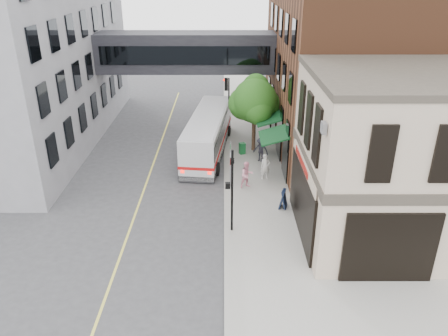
{
  "coord_description": "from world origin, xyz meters",
  "views": [
    {
      "loc": [
        -0.02,
        -17.35,
        12.63
      ],
      "look_at": [
        -0.0,
        2.74,
        3.37
      ],
      "focal_mm": 35.0,
      "sensor_mm": 36.0,
      "label": 1
    }
  ],
  "objects_px": {
    "newspaper_box": "(242,148)",
    "sandwich_board": "(283,199)",
    "pedestrian_a": "(265,167)",
    "pedestrian_c": "(261,150)",
    "bus": "(208,132)",
    "pedestrian_b": "(247,175)"
  },
  "relations": [
    {
      "from": "sandwich_board",
      "to": "newspaper_box",
      "type": "bearing_deg",
      "value": 123.02
    },
    {
      "from": "pedestrian_c",
      "to": "bus",
      "type": "bearing_deg",
      "value": 177.57
    },
    {
      "from": "pedestrian_a",
      "to": "newspaper_box",
      "type": "distance_m",
      "value": 4.42
    },
    {
      "from": "pedestrian_c",
      "to": "newspaper_box",
      "type": "height_order",
      "value": "pedestrian_c"
    },
    {
      "from": "newspaper_box",
      "to": "sandwich_board",
      "type": "bearing_deg",
      "value": -97.24
    },
    {
      "from": "bus",
      "to": "pedestrian_b",
      "type": "height_order",
      "value": "bus"
    },
    {
      "from": "bus",
      "to": "pedestrian_a",
      "type": "distance_m",
      "value": 6.16
    },
    {
      "from": "pedestrian_a",
      "to": "pedestrian_c",
      "type": "relative_size",
      "value": 0.98
    },
    {
      "from": "pedestrian_a",
      "to": "pedestrian_b",
      "type": "xyz_separation_m",
      "value": [
        -1.23,
        -1.19,
        -0.0
      ]
    },
    {
      "from": "newspaper_box",
      "to": "bus",
      "type": "bearing_deg",
      "value": 145.15
    },
    {
      "from": "sandwich_board",
      "to": "pedestrian_c",
      "type": "bearing_deg",
      "value": 115.54
    },
    {
      "from": "bus",
      "to": "sandwich_board",
      "type": "relative_size",
      "value": 9.73
    },
    {
      "from": "pedestrian_a",
      "to": "pedestrian_b",
      "type": "distance_m",
      "value": 1.71
    },
    {
      "from": "bus",
      "to": "pedestrian_a",
      "type": "xyz_separation_m",
      "value": [
        3.82,
        -4.79,
        -0.6
      ]
    },
    {
      "from": "bus",
      "to": "pedestrian_c",
      "type": "bearing_deg",
      "value": -27.4
    },
    {
      "from": "pedestrian_a",
      "to": "pedestrian_c",
      "type": "distance_m",
      "value": 2.85
    },
    {
      "from": "bus",
      "to": "pedestrian_c",
      "type": "distance_m",
      "value": 4.26
    },
    {
      "from": "pedestrian_b",
      "to": "sandwich_board",
      "type": "relative_size",
      "value": 1.53
    },
    {
      "from": "bus",
      "to": "pedestrian_c",
      "type": "relative_size",
      "value": 6.2
    },
    {
      "from": "pedestrian_a",
      "to": "bus",
      "type": "bearing_deg",
      "value": 116.7
    },
    {
      "from": "pedestrian_b",
      "to": "newspaper_box",
      "type": "xyz_separation_m",
      "value": [
        -0.08,
        5.39,
        -0.43
      ]
    },
    {
      "from": "pedestrian_c",
      "to": "sandwich_board",
      "type": "relative_size",
      "value": 1.57
    }
  ]
}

